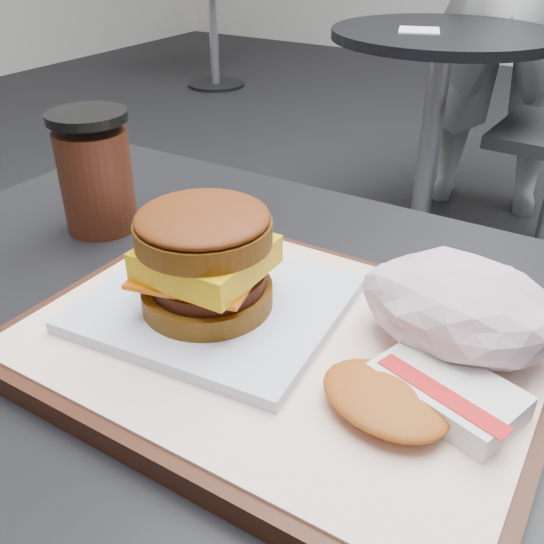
% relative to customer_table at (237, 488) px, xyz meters
% --- Properties ---
extents(customer_table, '(0.80, 0.60, 0.77)m').
position_rel_customer_table_xyz_m(customer_table, '(0.00, 0.00, 0.00)').
color(customer_table, '#A5A5AA').
rests_on(customer_table, ground).
extents(serving_tray, '(0.38, 0.28, 0.02)m').
position_rel_customer_table_xyz_m(serving_tray, '(0.05, -0.00, 0.20)').
color(serving_tray, black).
rests_on(serving_tray, customer_table).
extents(breakfast_sandwich, '(0.20, 0.19, 0.09)m').
position_rel_customer_table_xyz_m(breakfast_sandwich, '(-0.01, -0.01, 0.24)').
color(breakfast_sandwich, white).
rests_on(breakfast_sandwich, serving_tray).
extents(hash_brown, '(0.13, 0.11, 0.02)m').
position_rel_customer_table_xyz_m(hash_brown, '(0.16, -0.02, 0.22)').
color(hash_brown, white).
rests_on(hash_brown, serving_tray).
extents(crumpled_wrapper, '(0.14, 0.11, 0.06)m').
position_rel_customer_table_xyz_m(crumpled_wrapper, '(0.16, 0.05, 0.24)').
color(crumpled_wrapper, silver).
rests_on(crumpled_wrapper, serving_tray).
extents(coffee_cup, '(0.08, 0.08, 0.12)m').
position_rel_customer_table_xyz_m(coffee_cup, '(-0.22, 0.08, 0.24)').
color(coffee_cup, '#3F1A0F').
rests_on(coffee_cup, customer_table).
extents(neighbor_table, '(0.70, 0.70, 0.75)m').
position_rel_customer_table_xyz_m(neighbor_table, '(-0.35, 1.65, -0.03)').
color(neighbor_table, black).
rests_on(neighbor_table, ground).
extents(napkin, '(0.15, 0.15, 0.00)m').
position_rel_customer_table_xyz_m(napkin, '(-0.41, 1.58, 0.17)').
color(napkin, white).
rests_on(napkin, neighbor_table).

